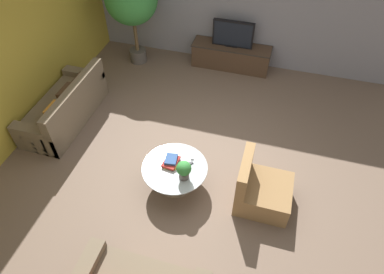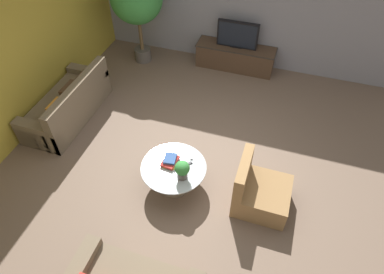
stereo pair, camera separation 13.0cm
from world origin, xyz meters
name	(u,v)px [view 2 (the right image)]	position (x,y,z in m)	size (l,w,h in m)	color
ground_plane	(198,161)	(0.00, 0.00, 0.00)	(24.00, 24.00, 0.00)	brown
side_wall_left	(15,47)	(-3.26, 0.20, 1.50)	(0.12, 7.40, 3.00)	gold
media_console	(235,57)	(-0.04, 2.94, 0.28)	(1.75, 0.50, 0.54)	#473323
television	(238,35)	(-0.04, 2.94, 0.82)	(0.88, 0.13, 0.58)	black
coffee_table	(174,172)	(-0.21, -0.58, 0.31)	(1.02, 1.02, 0.43)	#756656
couch_by_wall	(69,105)	(-2.67, 0.32, 0.29)	(0.84, 1.91, 0.84)	brown
armchair_wicker	(259,192)	(1.12, -0.51, 0.27)	(0.80, 0.76, 0.86)	olive
potted_palm_tall	(137,0)	(-2.15, 2.58, 1.44)	(1.09, 1.09, 2.02)	#514C47
potted_plant_tabletop	(182,169)	(-0.02, -0.72, 0.62)	(0.23, 0.23, 0.32)	#514C47
book_stack	(170,160)	(-0.29, -0.51, 0.48)	(0.24, 0.31, 0.10)	gold
remote_black	(187,164)	(-0.02, -0.47, 0.44)	(0.04, 0.16, 0.02)	black
remote_silver	(191,156)	(-0.02, -0.28, 0.44)	(0.04, 0.16, 0.02)	gray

